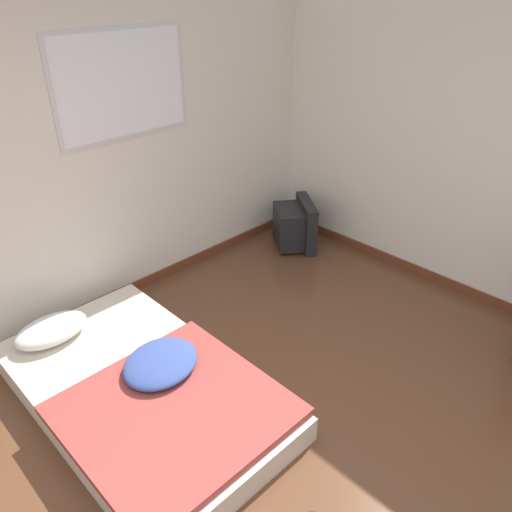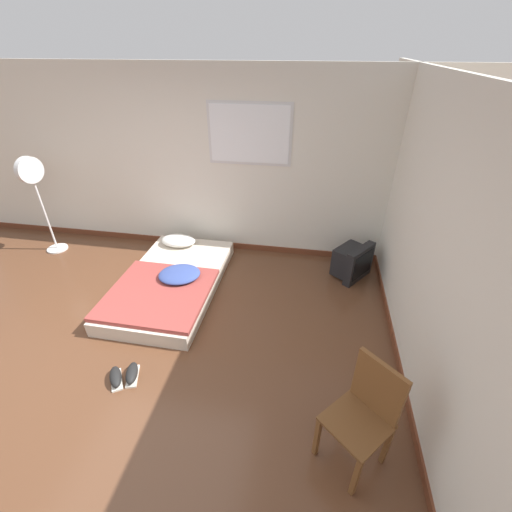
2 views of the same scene
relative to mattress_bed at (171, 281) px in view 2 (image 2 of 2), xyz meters
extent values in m
plane|color=brown|center=(-0.07, -1.29, -0.12)|extent=(20.00, 20.00, 0.00)
cube|color=silver|center=(-0.07, 1.21, 1.18)|extent=(8.04, 0.06, 2.60)
cube|color=brown|center=(-0.07, 1.17, -0.08)|extent=(8.04, 0.02, 0.09)
cube|color=silver|center=(0.84, 1.17, 1.64)|extent=(1.12, 0.01, 0.80)
cube|color=white|center=(0.84, 1.17, 1.64)|extent=(1.05, 0.01, 0.73)
cube|color=silver|center=(2.78, -1.29, 1.18)|extent=(0.06, 7.34, 2.60)
cube|color=brown|center=(2.74, -1.29, -0.08)|extent=(0.02, 7.34, 0.09)
cube|color=beige|center=(0.00, 0.02, -0.03)|extent=(1.19, 2.06, 0.18)
ellipsoid|color=silver|center=(-0.20, 0.82, 0.13)|extent=(0.52, 0.34, 0.14)
cube|color=#993D38|center=(0.00, -0.37, 0.09)|extent=(1.20, 1.20, 0.05)
ellipsoid|color=#384C93|center=(0.15, -0.04, 0.15)|extent=(0.63, 0.58, 0.11)
cube|color=black|center=(2.29, 0.76, 0.10)|extent=(0.46, 0.50, 0.39)
cube|color=black|center=(2.44, 0.65, 0.12)|extent=(0.41, 0.49, 0.49)
cube|color=black|center=(2.48, 0.62, 0.13)|extent=(0.27, 0.36, 0.35)
cube|color=brown|center=(2.20, -2.09, 0.10)|extent=(0.05, 0.05, 0.45)
cube|color=brown|center=(1.93, -1.84, 0.10)|extent=(0.05, 0.05, 0.45)
cube|color=brown|center=(2.45, -1.82, 0.10)|extent=(0.05, 0.05, 0.45)
cube|color=brown|center=(2.18, -1.57, 0.10)|extent=(0.05, 0.05, 0.45)
cube|color=brown|center=(2.19, -1.83, 0.34)|extent=(0.58, 0.58, 0.02)
cube|color=brown|center=(2.32, -1.70, 0.58)|extent=(0.31, 0.29, 0.47)
cube|color=silver|center=(0.02, -1.49, -0.11)|extent=(0.22, 0.27, 0.02)
ellipsoid|color=black|center=(0.02, -1.49, -0.06)|extent=(0.23, 0.28, 0.09)
cube|color=silver|center=(0.16, -1.42, -0.11)|extent=(0.18, 0.28, 0.02)
ellipsoid|color=black|center=(0.16, -1.42, -0.06)|extent=(0.19, 0.28, 0.09)
cylinder|color=silver|center=(-2.17, 0.65, -0.11)|extent=(0.30, 0.30, 0.02)
cylinder|color=silver|center=(-2.17, 0.65, 0.45)|extent=(0.03, 0.03, 1.10)
cylinder|color=silver|center=(-2.17, 0.65, 1.16)|extent=(0.19, 0.38, 0.37)
camera|label=1|loc=(-1.15, -2.23, 2.39)|focal=35.00mm
camera|label=2|loc=(1.73, -3.38, 2.67)|focal=24.00mm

